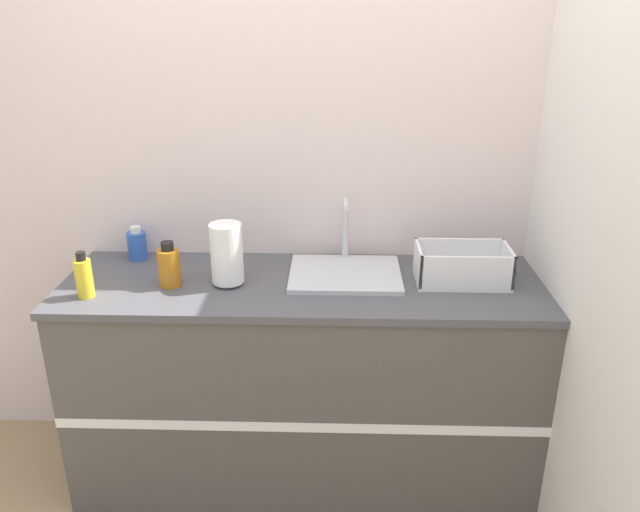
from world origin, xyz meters
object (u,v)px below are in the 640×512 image
at_px(bottle_blue, 137,245).
at_px(bottle_yellow, 84,277).
at_px(paper_towel_roll, 227,254).
at_px(sink, 345,271).
at_px(dish_rack, 462,269).
at_px(bottle_amber, 169,266).

height_order(bottle_blue, bottle_yellow, bottle_yellow).
bearing_deg(bottle_blue, paper_towel_roll, -29.89).
relative_size(sink, dish_rack, 1.24).
xyz_separation_m(sink, dish_rack, (0.45, -0.04, 0.03)).
height_order(paper_towel_roll, dish_rack, paper_towel_roll).
relative_size(dish_rack, bottle_yellow, 2.02).
bearing_deg(bottle_yellow, dish_rack, 7.14).
height_order(bottle_amber, bottle_blue, bottle_amber).
xyz_separation_m(paper_towel_roll, dish_rack, (0.91, 0.05, -0.07)).
bearing_deg(bottle_amber, sink, 9.34).
height_order(dish_rack, bottle_amber, bottle_amber).
height_order(dish_rack, bottle_blue, bottle_blue).
height_order(paper_towel_roll, bottle_yellow, paper_towel_roll).
bearing_deg(bottle_yellow, sink, 12.91).
distance_m(sink, dish_rack, 0.46).
xyz_separation_m(sink, bottle_amber, (-0.68, -0.11, 0.06)).
relative_size(dish_rack, bottle_blue, 2.46).
relative_size(sink, bottle_blue, 3.04).
distance_m(paper_towel_roll, bottle_yellow, 0.53).
xyz_separation_m(bottle_blue, bottle_yellow, (-0.08, -0.37, 0.01)).
height_order(sink, paper_towel_roll, sink).
relative_size(paper_towel_roll, bottle_amber, 1.38).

